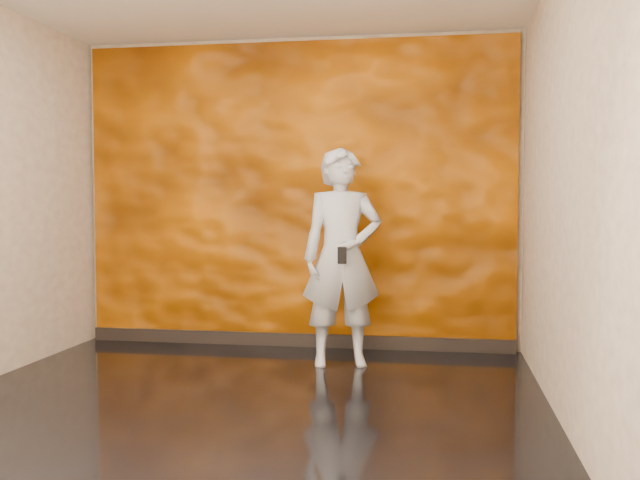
% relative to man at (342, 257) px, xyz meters
% --- Properties ---
extents(room, '(4.02, 4.02, 2.81)m').
position_rel_man_xyz_m(room, '(-0.51, -1.26, 0.53)').
color(room, black).
rests_on(room, ground).
extents(feature_wall, '(3.90, 0.06, 2.75)m').
position_rel_man_xyz_m(feature_wall, '(-0.51, 0.70, 0.51)').
color(feature_wall, '#D86800').
rests_on(feature_wall, ground).
extents(baseboard, '(3.90, 0.04, 0.12)m').
position_rel_man_xyz_m(baseboard, '(-0.51, 0.66, -0.81)').
color(baseboard, black).
rests_on(baseboard, ground).
extents(man, '(0.72, 0.56, 1.75)m').
position_rel_man_xyz_m(man, '(0.00, 0.00, 0.00)').
color(man, '#9BA0A9').
rests_on(man, ground).
extents(phone, '(0.07, 0.02, 0.13)m').
position_rel_man_xyz_m(phone, '(0.03, -0.24, 0.03)').
color(phone, black).
rests_on(phone, man).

